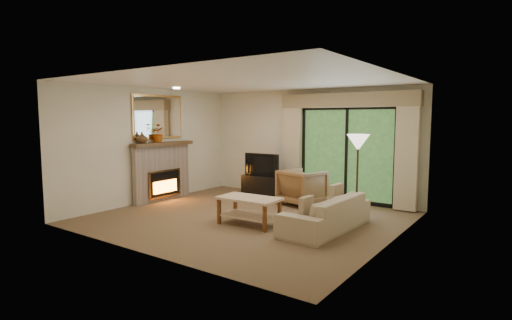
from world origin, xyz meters
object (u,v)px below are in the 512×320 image
Objects in this scene: coffee_table at (249,211)px; media_console at (264,186)px; armchair at (302,187)px; sofa at (326,213)px.

media_console is at bearing 116.39° from coffee_table.
armchair reaches higher than sofa.
sofa reaches higher than media_console.
coffee_table is (-1.28, -0.51, -0.04)m from sofa.
sofa is at bearing 19.50° from coffee_table.
coffee_table is (1.27, -2.33, -0.01)m from media_console.
media_console is 1.29m from armchair.
armchair is 2.01m from sofa.
armchair is at bearing 88.53° from coffee_table.
coffee_table is at bearing -65.93° from sofa.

